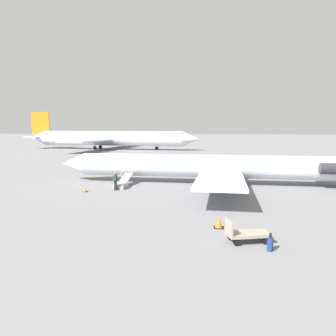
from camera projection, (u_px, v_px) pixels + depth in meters
ground_plane at (208, 184)px, 34.95m from camera, size 600.00×600.00×0.00m
airplane_main at (217, 166)px, 34.57m from camera, size 33.69×25.88×6.37m
airplane_taxiing_distant at (108, 138)px, 91.15m from camera, size 50.42×38.55×10.55m
boarding_stairs at (122, 184)px, 32.63m from camera, size 1.15×4.04×1.62m
passenger at (115, 180)px, 31.06m from camera, size 0.36×0.54×1.74m
luggage_cart at (246, 234)px, 16.92m from camera, size 2.42×1.69×1.22m
suitcase at (270, 244)px, 15.77m from camera, size 0.34×0.42×0.88m
traffic_cone_near_stairs at (85, 190)px, 30.46m from camera, size 0.41×0.41×0.45m
traffic_cone_near_cart at (219, 223)px, 19.40m from camera, size 0.58×0.58×0.64m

